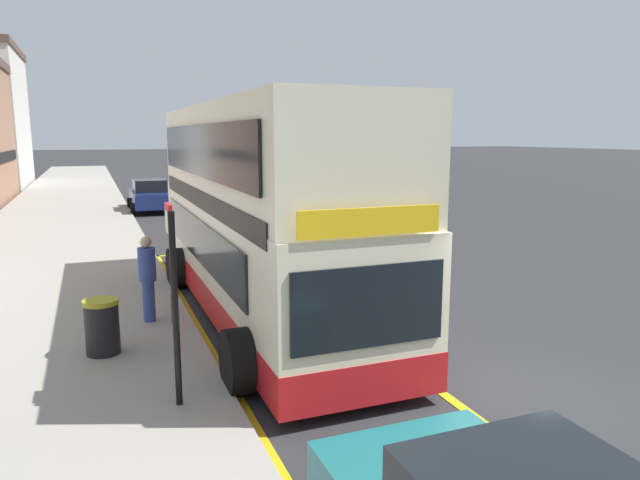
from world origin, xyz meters
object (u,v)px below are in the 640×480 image
double_decker_bus (260,219)px  pedestrian_further_back (148,275)px  parked_car_black_kerbside (326,197)px  parked_car_navy_across (150,196)px  bus_stop_sign (174,290)px  litter_bin (102,326)px

double_decker_bus → pedestrian_further_back: bearing=-176.9°
double_decker_bus → parked_car_black_kerbside: size_ratio=2.49×
parked_car_navy_across → parked_car_black_kerbside: size_ratio=1.00×
parked_car_navy_across → parked_car_black_kerbside: 8.90m
double_decker_bus → parked_car_black_kerbside: bearing=63.1°
parked_car_black_kerbside → bus_stop_sign: bearing=-115.8°
bus_stop_sign → parked_car_navy_across: size_ratio=0.66×
parked_car_navy_across → bus_stop_sign: bearing=-95.6°
parked_car_navy_across → pedestrian_further_back: bearing=-96.6°
bus_stop_sign → parked_car_navy_across: (1.77, 22.54, -0.95)m
parked_car_navy_across → litter_bin: (-2.70, -20.21, -0.18)m
double_decker_bus → bus_stop_sign: size_ratio=3.80×
parked_car_navy_across → double_decker_bus: bearing=-89.4°
parked_car_black_kerbside → litter_bin: size_ratio=4.44×
parked_car_black_kerbside → litter_bin: (-10.74, -16.39, -0.18)m
pedestrian_further_back → parked_car_navy_across: bearing=84.5°
parked_car_black_kerbside → litter_bin: bearing=-121.3°
double_decker_bus → bus_stop_sign: (-2.32, -3.99, -0.31)m
double_decker_bus → litter_bin: (-3.25, -1.66, -1.45)m
bus_stop_sign → parked_car_black_kerbside: 21.16m
bus_stop_sign → parked_car_black_kerbside: bus_stop_sign is taller
parked_car_black_kerbside → litter_bin: parked_car_black_kerbside is taller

